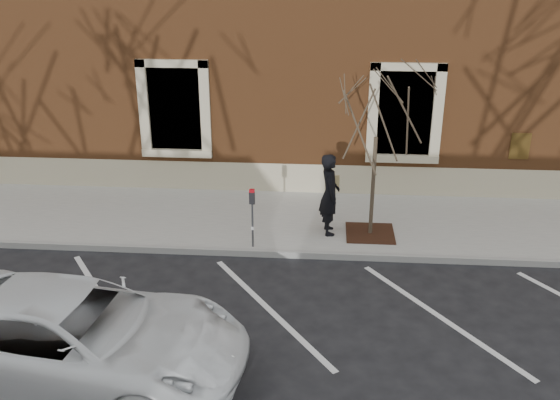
# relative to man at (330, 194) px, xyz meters

# --- Properties ---
(ground) EXTENTS (120.00, 120.00, 0.00)m
(ground) POSITION_rel_man_xyz_m (-1.11, -1.00, -1.11)
(ground) COLOR #28282B
(ground) RESTS_ON ground
(sidewalk_near) EXTENTS (40.00, 3.50, 0.15)m
(sidewalk_near) POSITION_rel_man_xyz_m (-1.11, 0.75, -1.04)
(sidewalk_near) COLOR beige
(sidewalk_near) RESTS_ON ground
(curb_near) EXTENTS (40.00, 0.12, 0.15)m
(curb_near) POSITION_rel_man_xyz_m (-1.11, -1.05, -1.04)
(curb_near) COLOR #9E9E99
(curb_near) RESTS_ON ground
(parking_stripes) EXTENTS (28.00, 4.40, 0.01)m
(parking_stripes) POSITION_rel_man_xyz_m (-1.11, -3.20, -1.11)
(parking_stripes) COLOR silver
(parking_stripes) RESTS_ON ground
(building_civic) EXTENTS (40.00, 8.62, 8.00)m
(building_civic) POSITION_rel_man_xyz_m (-1.11, 6.74, 2.88)
(building_civic) COLOR brown
(building_civic) RESTS_ON ground
(man) EXTENTS (0.57, 0.77, 1.93)m
(man) POSITION_rel_man_xyz_m (0.00, 0.00, 0.00)
(man) COLOR black
(man) RESTS_ON sidewalk_near
(parking_meter) EXTENTS (0.13, 0.10, 1.38)m
(parking_meter) POSITION_rel_man_xyz_m (-1.69, -0.88, -0.01)
(parking_meter) COLOR #595B60
(parking_meter) RESTS_ON sidewalk_near
(tree_grate) EXTENTS (1.12, 1.12, 0.03)m
(tree_grate) POSITION_rel_man_xyz_m (0.97, -0.01, -0.95)
(tree_grate) COLOR #3A1B12
(tree_grate) RESTS_ON sidewalk_near
(sapling) EXTENTS (2.57, 2.57, 4.28)m
(sapling) POSITION_rel_man_xyz_m (0.97, -0.01, 2.03)
(sapling) COLOR brown
(sapling) RESTS_ON sidewalk_near
(white_truck) EXTENTS (5.76, 3.14, 1.53)m
(white_truck) POSITION_rel_man_xyz_m (-3.98, -5.38, -0.35)
(white_truck) COLOR white
(white_truck) RESTS_ON ground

